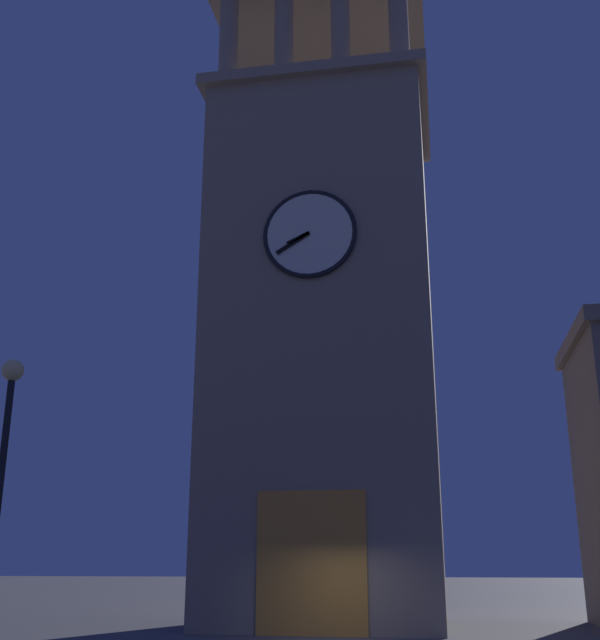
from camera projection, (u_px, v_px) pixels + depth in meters
clocktower at (326, 332)px, 27.80m from camera, size 8.07×7.18×25.22m
street_lamp at (4, 452)px, 15.20m from camera, size 0.44×0.44×5.87m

